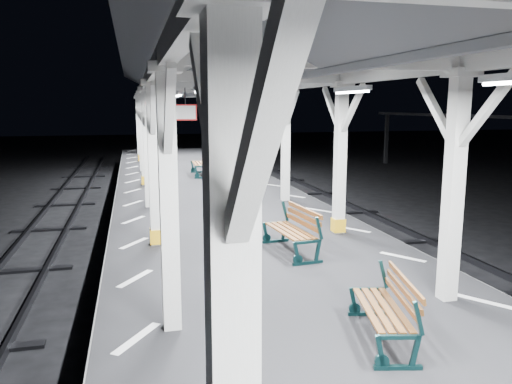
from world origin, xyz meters
name	(u,v)px	position (x,y,z in m)	size (l,w,h in m)	color
ground	(277,321)	(0.00, 0.00, 0.00)	(120.00, 120.00, 0.00)	black
platform	(278,294)	(0.00, 0.00, 0.50)	(6.00, 50.00, 1.00)	black
hazard_stripes_left	(135,279)	(-2.45, 0.00, 1.00)	(1.00, 48.00, 0.01)	silver
hazard_stripes_right	(403,257)	(2.45, 0.00, 1.00)	(1.00, 48.00, 0.01)	silver
canopy	(280,60)	(0.00, -0.01, 4.56)	(5.40, 49.00, 4.65)	silver
bench_near	(389,307)	(0.52, -2.97, 1.42)	(0.86, 1.54, 0.79)	black
bench_mid	(295,229)	(0.58, 0.80, 1.47)	(0.76, 1.67, 0.88)	black
bench_far	(203,163)	(0.36, 11.99, 1.53)	(0.74, 1.84, 0.99)	black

